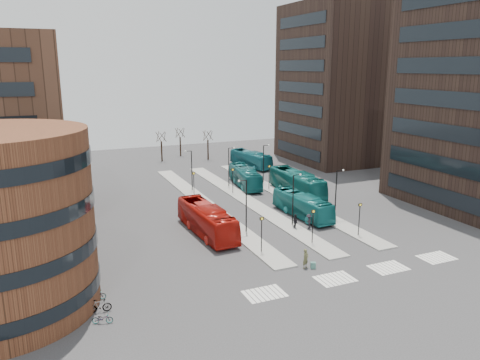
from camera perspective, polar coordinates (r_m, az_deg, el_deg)
name	(u,v)px	position (r m, az deg, el deg)	size (l,w,h in m)	color
ground	(373,296)	(41.12, 15.94, -13.50)	(160.00, 160.00, 0.00)	#303033
island_left	(206,205)	(63.87, -4.16, -3.02)	(2.50, 45.00, 0.15)	gray
island_mid	(246,200)	(66.00, 0.77, -2.43)	(2.50, 45.00, 0.15)	gray
island_right	(284,195)	(68.59, 5.35, -1.86)	(2.50, 45.00, 0.15)	gray
suitcase	(313,265)	(44.98, 8.89, -10.24)	(0.48, 0.38, 0.60)	navy
red_bus	(207,220)	(52.76, -4.09, -4.84)	(2.81, 12.03, 3.35)	#B0160D
teal_bus_a	(302,205)	(59.17, 7.60, -3.07)	(2.45, 10.48, 2.92)	#166D6E
teal_bus_b	(245,177)	(73.34, 0.61, 0.40)	(2.57, 10.99, 3.06)	#135E62
teal_bus_c	(297,183)	(69.11, 6.95, -0.36)	(2.91, 12.45, 3.47)	#13615F
teal_bus_d	(251,159)	(87.44, 1.32, 2.56)	(2.52, 10.78, 3.00)	#155F6B
traveller	(306,259)	(44.71, 8.00, -9.46)	(0.69, 0.45, 1.88)	brown
commuter_a	(210,227)	(52.86, -3.70, -5.75)	(0.82, 0.64, 1.68)	black
commuter_b	(295,222)	(54.69, 6.77, -5.07)	(1.06, 0.44, 1.81)	black
commuter_c	(309,221)	(55.15, 8.38, -5.01)	(1.11, 0.64, 1.72)	black
bicycle_near	(102,319)	(37.22, -16.42, -15.89)	(0.53, 1.51, 0.79)	gray
bicycle_mid	(99,306)	(38.65, -16.77, -14.49)	(0.52, 1.84, 1.11)	gray
bicycle_far	(96,295)	(40.62, -17.14, -13.30)	(0.54, 1.54, 0.81)	gray
crosswalk_stripes	(360,274)	(44.90, 14.44, -10.98)	(22.35, 2.40, 0.01)	silver
tower_far	(344,84)	(95.92, 12.55, 11.36)	(20.12, 20.00, 30.00)	black
sign_poles	(266,197)	(59.12, 3.20, -2.03)	(12.45, 22.12, 3.65)	black
lamp_posts	(257,178)	(63.61, 2.04, 0.21)	(14.04, 20.24, 6.12)	black
bare_trees	(183,146)	(95.63, -6.92, 4.18)	(10.97, 8.14, 5.90)	black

